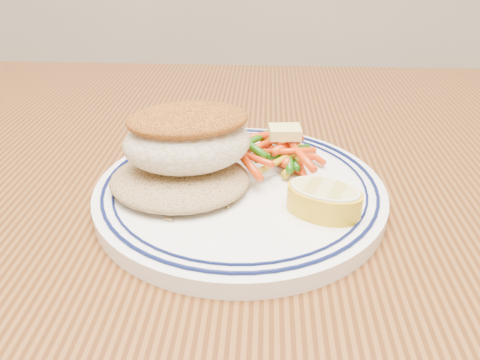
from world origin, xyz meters
The scene contains 7 objects.
dining_table centered at (0.00, 0.00, 0.65)m, with size 1.50×0.90×0.75m.
plate centered at (0.04, 0.02, 0.76)m, with size 0.25×0.25×0.02m.
rice_pilaf centered at (-0.01, 0.01, 0.78)m, with size 0.12×0.11×0.02m, color olive.
fish_fillet centered at (-0.01, 0.02, 0.81)m, with size 0.12×0.10×0.05m.
vegetable_pile centered at (0.07, 0.06, 0.78)m, with size 0.10×0.11×0.03m.
butter_pat centered at (0.08, 0.06, 0.80)m, with size 0.03×0.02×0.01m, color #F6DC78.
lemon_wedge centered at (0.11, -0.02, 0.78)m, with size 0.07×0.07×0.02m.
Camera 1 is at (0.06, -0.34, 0.97)m, focal length 35.00 mm.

